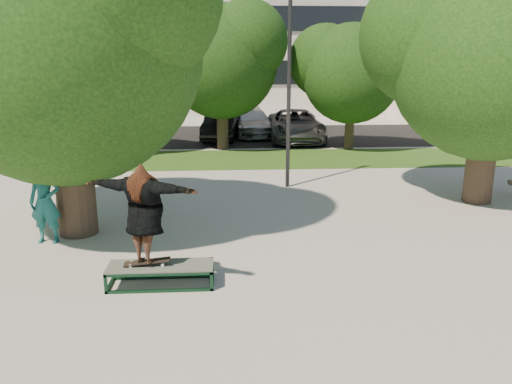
{
  "coord_description": "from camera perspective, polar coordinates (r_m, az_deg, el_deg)",
  "views": [
    {
      "loc": [
        -0.89,
        -9.84,
        3.75
      ],
      "look_at": [
        -0.24,
        0.6,
        1.0
      ],
      "focal_mm": 35.0,
      "sensor_mm": 36.0,
      "label": 1
    }
  ],
  "objects": [
    {
      "name": "asphalt_strip",
      "position": [
        26.13,
        -1.57,
        6.48
      ],
      "size": [
        40.0,
        8.0,
        0.01
      ],
      "primitive_type": "cube",
      "color": "black",
      "rests_on": "ground"
    },
    {
      "name": "skater_rig",
      "position": [
        8.49,
        -12.66,
        -2.43
      ],
      "size": [
        2.14,
        1.36,
        1.77
      ],
      "rotation": [
        0.0,
        0.0,
        2.73
      ],
      "color": "white",
      "rests_on": "grind_box"
    },
    {
      "name": "ground",
      "position": [
        10.57,
        1.52,
        -6.06
      ],
      "size": [
        120.0,
        120.0,
        0.0
      ],
      "primitive_type": "plane",
      "color": "#A59E97",
      "rests_on": "ground"
    },
    {
      "name": "car_silver_b",
      "position": [
        26.08,
        -0.48,
        7.96
      ],
      "size": [
        2.43,
        4.86,
        1.35
      ],
      "primitive_type": "imported",
      "rotation": [
        0.0,
        0.0,
        0.12
      ],
      "color": "silver",
      "rests_on": "asphalt_strip"
    },
    {
      "name": "car_silver_a",
      "position": [
        26.01,
        -21.28,
        7.15
      ],
      "size": [
        1.93,
        4.56,
        1.54
      ],
      "primitive_type": "imported",
      "rotation": [
        0.0,
        0.0,
        0.03
      ],
      "color": "silver",
      "rests_on": "asphalt_strip"
    },
    {
      "name": "bg_tree_right",
      "position": [
        22.06,
        10.72,
        13.81
      ],
      "size": [
        5.04,
        4.31,
        5.43
      ],
      "color": "#38281E",
      "rests_on": "ground"
    },
    {
      "name": "car_grey",
      "position": [
        24.31,
        4.53,
        7.59
      ],
      "size": [
        2.62,
        5.44,
        1.49
      ],
      "primitive_type": "imported",
      "rotation": [
        0.0,
        0.0,
        -0.03
      ],
      "color": "#5D5D62",
      "rests_on": "asphalt_strip"
    },
    {
      "name": "lamppost",
      "position": [
        14.97,
        3.79,
        12.4
      ],
      "size": [
        0.25,
        0.15,
        6.11
      ],
      "color": "#2D2D30",
      "rests_on": "ground"
    },
    {
      "name": "grind_box",
      "position": [
        8.84,
        -10.82,
        -9.3
      ],
      "size": [
        1.8,
        0.6,
        0.38
      ],
      "color": "#11331F",
      "rests_on": "ground"
    },
    {
      "name": "car_dark",
      "position": [
        24.7,
        -4.02,
        7.59
      ],
      "size": [
        1.95,
        4.37,
        1.39
      ],
      "primitive_type": "imported",
      "rotation": [
        0.0,
        0.0,
        -0.12
      ],
      "color": "black",
      "rests_on": "asphalt_strip"
    },
    {
      "name": "bg_tree_left",
      "position": [
        21.67,
        -19.33,
        13.88
      ],
      "size": [
        5.28,
        4.51,
        5.77
      ],
      "color": "#38281E",
      "rests_on": "ground"
    },
    {
      "name": "tree_left",
      "position": [
        11.47,
        -21.8,
        17.09
      ],
      "size": [
        6.96,
        5.95,
        7.12
      ],
      "color": "#38281E",
      "rests_on": "ground"
    },
    {
      "name": "tree_right",
      "position": [
        14.61,
        25.1,
        14.74
      ],
      "size": [
        6.24,
        5.33,
        6.51
      ],
      "color": "#38281E",
      "rests_on": "ground"
    },
    {
      "name": "bg_tree_mid",
      "position": [
        21.92,
        -4.19,
        15.39
      ],
      "size": [
        5.76,
        4.92,
        6.24
      ],
      "color": "#38281E",
      "rests_on": "ground"
    },
    {
      "name": "bystander",
      "position": [
        11.35,
        -22.97,
        -1.04
      ],
      "size": [
        0.68,
        0.48,
        1.79
      ],
      "primitive_type": "imported",
      "rotation": [
        0.0,
        0.0,
        -0.08
      ],
      "color": "#19625F",
      "rests_on": "ground"
    },
    {
      "name": "grass_strip",
      "position": [
        19.79,
        2.0,
        3.82
      ],
      "size": [
        30.0,
        4.0,
        0.02
      ],
      "primitive_type": "cube",
      "color": "#294D16",
      "rests_on": "ground"
    },
    {
      "name": "office_building",
      "position": [
        42.05,
        -5.39,
        20.47
      ],
      "size": [
        30.0,
        14.12,
        16.0
      ],
      "color": "beige",
      "rests_on": "ground"
    }
  ]
}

